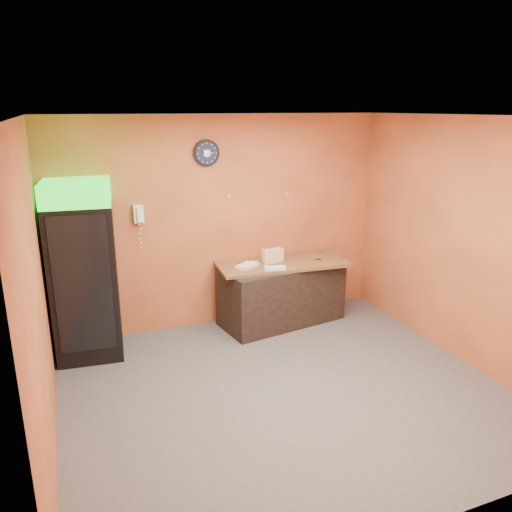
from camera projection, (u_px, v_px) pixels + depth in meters
floor at (283, 390)px, 5.28m from camera, size 4.50×4.50×0.00m
back_wall at (222, 222)px, 6.66m from camera, size 4.50×0.02×2.80m
left_wall at (36, 295)px, 4.08m from camera, size 0.02×4.00×2.80m
right_wall at (465, 242)px, 5.68m from camera, size 0.02×4.00×2.80m
ceiling at (288, 116)px, 4.48m from camera, size 4.50×4.00×0.02m
beverage_cooler at (85, 274)px, 5.77m from camera, size 0.81×0.82×2.10m
prep_counter at (281, 293)px, 6.87m from camera, size 1.75×0.98×0.83m
wall_clock at (206, 153)px, 6.30m from camera, size 0.34×0.06×0.34m
wall_phone at (138, 214)px, 6.16m from camera, size 0.12×0.11×0.22m
butcher_paper at (282, 263)px, 6.74m from camera, size 1.80×0.89×0.04m
sub_roll_stack at (273, 256)px, 6.69m from camera, size 0.30×0.13×0.18m
wrapped_sandwich_left at (249, 266)px, 6.51m from camera, size 0.31×0.26×0.04m
wrapped_sandwich_mid at (275, 268)px, 6.41m from camera, size 0.30×0.17×0.04m
wrapped_sandwich_right at (244, 265)px, 6.52m from camera, size 0.29×0.25×0.04m
kitchen_tool at (267, 258)px, 6.79m from camera, size 0.07×0.07×0.07m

